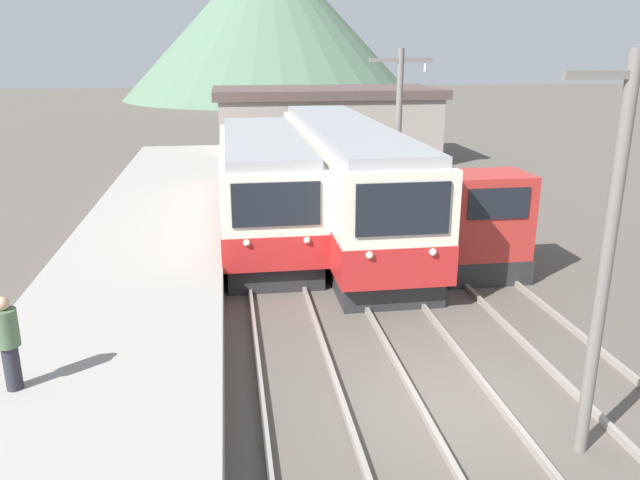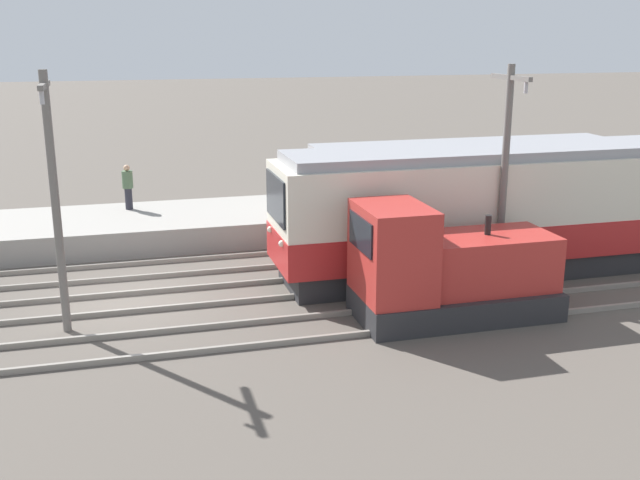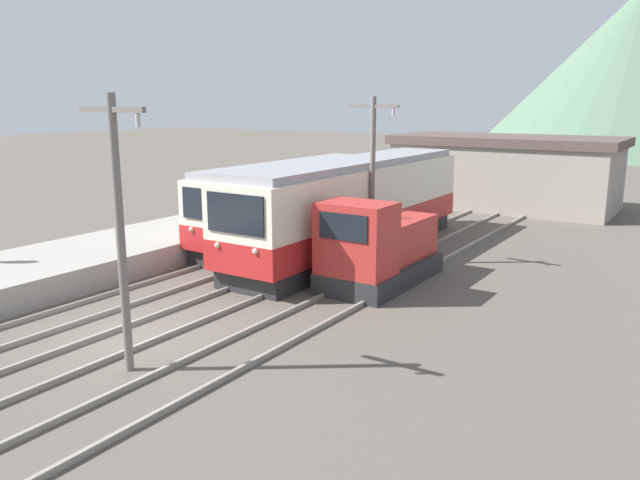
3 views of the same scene
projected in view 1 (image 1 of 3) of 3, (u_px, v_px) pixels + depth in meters
ground_plane at (447, 407)px, 11.33m from camera, size 200.00×200.00×0.00m
platform_left at (87, 413)px, 10.32m from camera, size 4.50×54.00×0.90m
track_left at (305, 415)px, 10.94m from camera, size 1.54×60.00×0.14m
track_center at (458, 402)px, 11.33m from camera, size 1.54×60.00×0.14m
track_right at (610, 390)px, 11.76m from camera, size 1.54×60.00×0.14m
commuter_train_left at (264, 191)px, 20.99m from camera, size 2.84×10.96×3.54m
commuter_train_center at (345, 184)px, 21.50m from camera, size 2.84×14.64×3.82m
shunting_locomotive at (464, 223)px, 18.75m from camera, size 2.40×5.13×3.00m
catenary_mast_near at (609, 248)px, 9.11m from camera, size 2.00×0.20×6.24m
catenary_mast_mid at (398, 139)px, 20.06m from camera, size 2.00×0.20×6.24m
person_on_platform at (8, 340)px, 9.96m from camera, size 0.38×0.38×1.61m
station_building at (326, 124)px, 35.56m from camera, size 12.60×6.30×4.13m
mountain_backdrop at (269, 19)px, 79.90m from camera, size 37.97×37.97×19.57m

